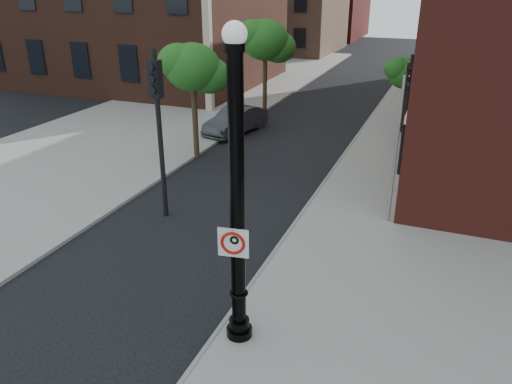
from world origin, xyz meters
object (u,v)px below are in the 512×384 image
at_px(no_parking_sign, 233,243).
at_px(traffic_signal_right, 408,97).
at_px(lamppost, 237,213).
at_px(parked_car, 236,120).
at_px(traffic_signal_left, 158,108).

relative_size(no_parking_sign, traffic_signal_right, 0.13).
relative_size(lamppost, traffic_signal_right, 1.40).
height_order(parked_car, traffic_signal_left, traffic_signal_left).
height_order(traffic_signal_left, traffic_signal_right, traffic_signal_left).
bearing_deg(traffic_signal_right, no_parking_sign, -111.48).
distance_m(no_parking_sign, traffic_signal_right, 11.62).
bearing_deg(traffic_signal_left, lamppost, -46.15).
xyz_separation_m(lamppost, no_parking_sign, (-0.03, -0.17, -0.58)).
relative_size(no_parking_sign, traffic_signal_left, 0.12).
distance_m(lamppost, traffic_signal_left, 6.79).
bearing_deg(lamppost, no_parking_sign, -98.73).
relative_size(lamppost, parked_car, 1.68).
bearing_deg(no_parking_sign, lamppost, 71.92).
height_order(no_parking_sign, parked_car, no_parking_sign).
height_order(no_parking_sign, traffic_signal_left, traffic_signal_left).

